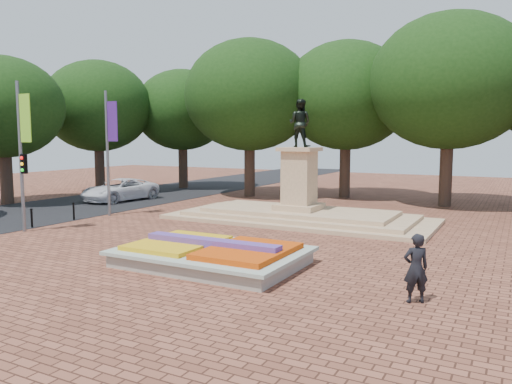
% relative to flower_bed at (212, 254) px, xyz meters
% --- Properties ---
extents(ground, '(90.00, 90.00, 0.00)m').
position_rel_flower_bed_xyz_m(ground, '(-1.03, 2.00, -0.38)').
color(ground, brown).
rests_on(ground, ground).
extents(asphalt_street, '(9.00, 90.00, 0.02)m').
position_rel_flower_bed_xyz_m(asphalt_street, '(-16.03, 7.00, -0.37)').
color(asphalt_street, black).
rests_on(asphalt_street, ground).
extents(flower_bed, '(6.30, 4.30, 0.91)m').
position_rel_flower_bed_xyz_m(flower_bed, '(0.00, 0.00, 0.00)').
color(flower_bed, gray).
rests_on(flower_bed, ground).
extents(monument, '(14.00, 6.00, 6.40)m').
position_rel_flower_bed_xyz_m(monument, '(-1.03, 10.00, 0.50)').
color(monument, tan).
rests_on(monument, ground).
extents(tree_row_back, '(44.80, 8.80, 10.43)m').
position_rel_flower_bed_xyz_m(tree_row_back, '(1.31, 20.00, 6.29)').
color(tree_row_back, '#33231C').
rests_on(tree_row_back, ground).
extents(tree_row_street, '(8.40, 25.40, 9.98)m').
position_rel_flower_bed_xyz_m(tree_row_street, '(-20.53, 6.67, 6.01)').
color(tree_row_street, '#33231C').
rests_on(tree_row_street, ground).
extents(banner_poles, '(0.88, 11.17, 7.00)m').
position_rel_flower_bed_xyz_m(banner_poles, '(-11.10, 0.69, 3.50)').
color(banner_poles, slate).
rests_on(banner_poles, ground).
extents(bollard_row, '(0.12, 13.12, 0.98)m').
position_rel_flower_bed_xyz_m(bollard_row, '(-11.73, 0.50, 0.15)').
color(bollard_row, black).
rests_on(bollard_row, ground).
extents(van, '(3.17, 5.84, 1.55)m').
position_rel_flower_bed_xyz_m(van, '(-15.34, 11.74, 0.40)').
color(van, white).
rests_on(van, ground).
extents(pedestrian, '(0.82, 0.75, 1.89)m').
position_rel_flower_bed_xyz_m(pedestrian, '(7.00, -0.78, 0.57)').
color(pedestrian, black).
rests_on(pedestrian, ground).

